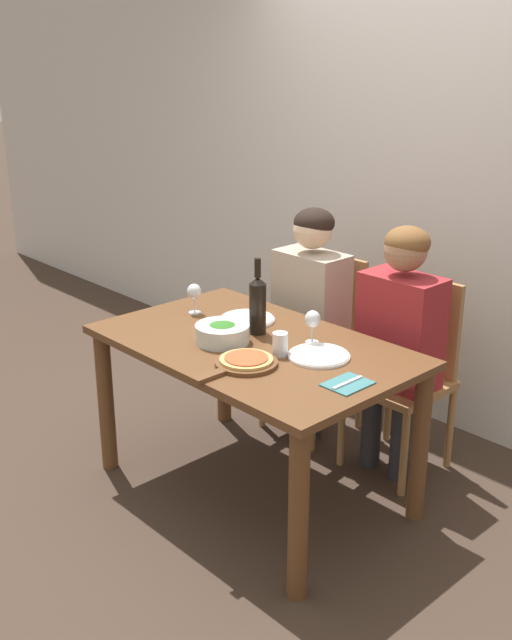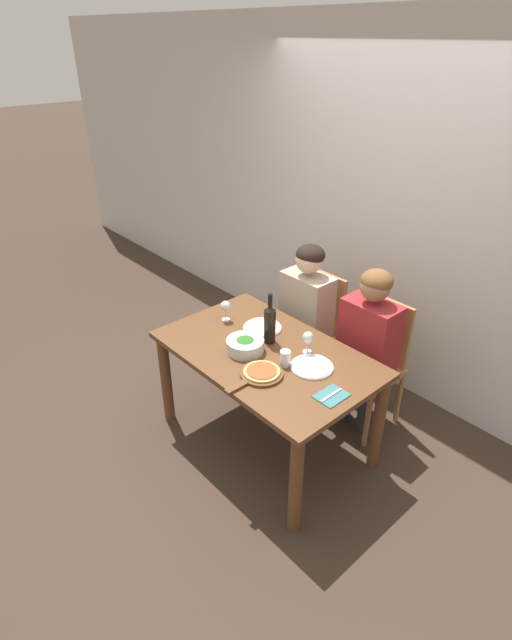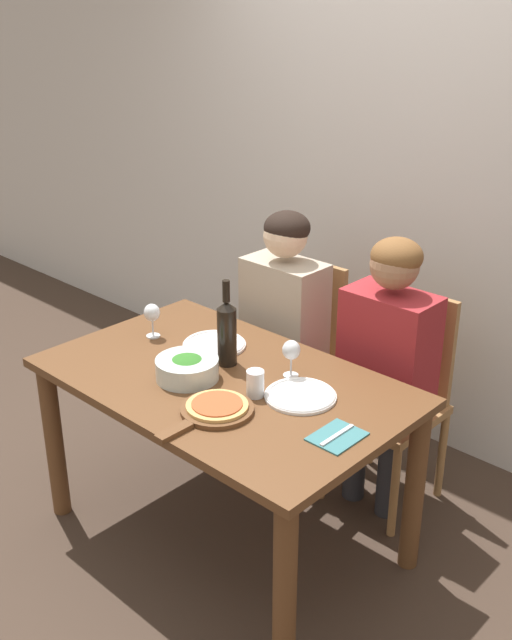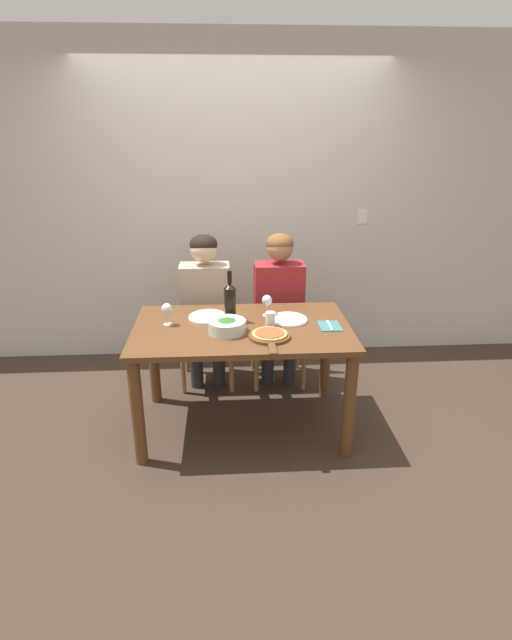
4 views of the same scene
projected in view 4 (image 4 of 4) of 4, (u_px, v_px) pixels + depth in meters
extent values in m
plane|color=#3D2D23|center=(243.00, 425.00, 3.56)|extent=(40.00, 40.00, 0.00)
cube|color=silver|center=(236.00, 206.00, 4.26)|extent=(10.00, 0.05, 2.70)
cube|color=white|center=(362.00, 217.00, 4.33)|extent=(0.08, 0.01, 0.12)
cube|color=brown|center=(242.00, 329.00, 3.29)|extent=(1.43, 0.88, 0.04)
cylinder|color=brown|center=(138.00, 413.00, 3.03)|extent=(0.08, 0.08, 0.72)
cylinder|color=brown|center=(349.00, 406.00, 3.11)|extent=(0.08, 0.08, 0.72)
cylinder|color=brown|center=(154.00, 358.00, 3.74)|extent=(0.08, 0.08, 0.72)
cylinder|color=brown|center=(326.00, 354.00, 3.82)|extent=(0.08, 0.08, 0.72)
cube|color=#9E7042|center=(207.00, 332.00, 4.00)|extent=(0.42, 0.42, 0.04)
cube|color=#9E7042|center=(206.00, 293.00, 4.09)|extent=(0.38, 0.03, 0.49)
cylinder|color=#9E7042|center=(183.00, 369.00, 3.90)|extent=(0.04, 0.04, 0.43)
cylinder|color=#9E7042|center=(231.00, 367.00, 3.92)|extent=(0.04, 0.04, 0.43)
cylinder|color=#9E7042|center=(186.00, 349.00, 4.25)|extent=(0.04, 0.04, 0.43)
cylinder|color=#9E7042|center=(231.00, 347.00, 4.28)|extent=(0.04, 0.04, 0.43)
cube|color=#9E7042|center=(278.00, 330.00, 4.04)|extent=(0.42, 0.42, 0.04)
cube|color=#9E7042|center=(276.00, 292.00, 4.12)|extent=(0.38, 0.03, 0.49)
cylinder|color=#9E7042|center=(256.00, 367.00, 3.93)|extent=(0.04, 0.04, 0.43)
cylinder|color=#9E7042|center=(304.00, 365.00, 3.96)|extent=(0.04, 0.04, 0.43)
cylinder|color=#9E7042|center=(253.00, 347.00, 4.29)|extent=(0.04, 0.04, 0.43)
cylinder|color=#9E7042|center=(297.00, 346.00, 4.31)|extent=(0.04, 0.04, 0.43)
cylinder|color=#28282D|center=(196.00, 360.00, 4.00)|extent=(0.10, 0.10, 0.46)
cylinder|color=#28282D|center=(219.00, 360.00, 4.01)|extent=(0.10, 0.10, 0.46)
cube|color=tan|center=(206.00, 298.00, 3.88)|extent=(0.38, 0.22, 0.54)
cylinder|color=tan|center=(178.00, 329.00, 3.70)|extent=(0.07, 0.31, 0.14)
cylinder|color=tan|center=(232.00, 327.00, 3.72)|extent=(0.07, 0.31, 0.14)
sphere|color=beige|center=(204.00, 249.00, 3.74)|extent=(0.20, 0.20, 0.20)
ellipsoid|color=black|center=(203.00, 244.00, 3.73)|extent=(0.21, 0.21, 0.15)
cylinder|color=#28282D|center=(268.00, 358.00, 4.04)|extent=(0.10, 0.10, 0.46)
cylinder|color=#28282D|center=(290.00, 358.00, 4.05)|extent=(0.10, 0.10, 0.46)
cube|color=maroon|center=(279.00, 297.00, 3.91)|extent=(0.38, 0.22, 0.54)
cylinder|color=maroon|center=(256.00, 327.00, 3.73)|extent=(0.07, 0.31, 0.14)
cylinder|color=maroon|center=(309.00, 326.00, 3.75)|extent=(0.07, 0.31, 0.14)
sphere|color=#9E7051|center=(280.00, 248.00, 3.77)|extent=(0.20, 0.20, 0.20)
ellipsoid|color=brown|center=(280.00, 243.00, 3.77)|extent=(0.21, 0.21, 0.15)
cylinder|color=black|center=(230.00, 305.00, 3.32)|extent=(0.08, 0.08, 0.24)
cone|color=black|center=(230.00, 286.00, 3.27)|extent=(0.08, 0.08, 0.03)
cylinder|color=black|center=(229.00, 277.00, 3.25)|extent=(0.03, 0.03, 0.09)
cylinder|color=silver|center=(227.00, 326.00, 3.17)|extent=(0.24, 0.24, 0.08)
ellipsoid|color=#2D6B23|center=(227.00, 326.00, 3.17)|extent=(0.20, 0.20, 0.09)
cylinder|color=white|center=(208.00, 317.00, 3.42)|extent=(0.26, 0.26, 0.01)
torus|color=white|center=(208.00, 316.00, 3.42)|extent=(0.26, 0.26, 0.02)
cylinder|color=white|center=(288.00, 320.00, 3.37)|extent=(0.26, 0.26, 0.01)
torus|color=white|center=(288.00, 319.00, 3.37)|extent=(0.26, 0.26, 0.02)
cylinder|color=brown|center=(270.00, 336.00, 3.11)|extent=(0.26, 0.26, 0.02)
cube|color=brown|center=(273.00, 350.00, 2.92)|extent=(0.04, 0.14, 0.02)
cylinder|color=tan|center=(270.00, 334.00, 3.10)|extent=(0.22, 0.22, 0.01)
cylinder|color=#AD4C28|center=(270.00, 333.00, 3.10)|extent=(0.18, 0.18, 0.01)
cylinder|color=silver|center=(168.00, 324.00, 3.30)|extent=(0.06, 0.06, 0.01)
cylinder|color=silver|center=(168.00, 319.00, 3.29)|extent=(0.01, 0.01, 0.07)
ellipsoid|color=silver|center=(167.00, 309.00, 3.26)|extent=(0.07, 0.07, 0.08)
ellipsoid|color=maroon|center=(167.00, 311.00, 3.27)|extent=(0.06, 0.06, 0.03)
cylinder|color=silver|center=(267.00, 315.00, 3.46)|extent=(0.06, 0.06, 0.01)
cylinder|color=silver|center=(267.00, 310.00, 3.45)|extent=(0.01, 0.01, 0.07)
ellipsoid|color=silver|center=(267.00, 300.00, 3.42)|extent=(0.07, 0.07, 0.08)
ellipsoid|color=maroon|center=(267.00, 302.00, 3.43)|extent=(0.06, 0.06, 0.03)
cylinder|color=silver|center=(270.00, 320.00, 3.25)|extent=(0.07, 0.07, 0.10)
cube|color=#387075|center=(330.00, 326.00, 3.28)|extent=(0.14, 0.18, 0.01)
cube|color=silver|center=(330.00, 325.00, 3.28)|extent=(0.01, 0.17, 0.01)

